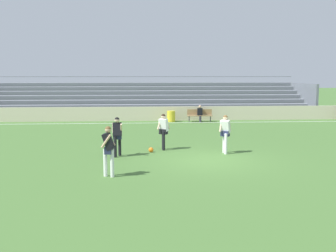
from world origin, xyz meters
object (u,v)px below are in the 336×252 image
trash_bin (171,116)px  bench_far_left (200,114)px  bleacher_stand (140,99)px  player_white_wide_right (163,129)px  soccer_ball (151,150)px  player_dark_deep_cover (108,147)px  player_white_dropping_back (225,131)px  spectator_seated (200,112)px  player_dark_on_ball (117,133)px

trash_bin → bench_far_left: bearing=-4.3°
bleacher_stand → player_white_wide_right: 14.87m
player_white_wide_right → soccer_ball: size_ratio=7.52×
bench_far_left → player_dark_deep_cover: (-5.40, -15.09, 0.49)m
player_white_dropping_back → spectator_seated: bearing=86.8°
bench_far_left → trash_bin: size_ratio=2.27×
bleacher_stand → player_dark_on_ball: 16.21m
player_white_wide_right → bench_far_left: bearing=72.6°
bleacher_stand → player_dark_on_ball: (-0.99, -16.17, -0.42)m
soccer_ball → player_dark_on_ball: bearing=-150.8°
trash_bin → player_white_wide_right: player_white_wide_right is taller
soccer_ball → spectator_seated: bearing=70.5°
player_dark_deep_cover → soccer_ball: (1.54, 4.08, -0.92)m
bleacher_stand → spectator_seated: (4.30, -4.48, -0.71)m
bench_far_left → soccer_ball: size_ratio=8.18×
trash_bin → player_white_wide_right: size_ratio=0.48×
player_white_dropping_back → soccer_ball: (-3.22, 0.49, -0.90)m
player_dark_on_ball → player_white_wide_right: 2.42m
player_dark_deep_cover → soccer_ball: 4.46m
bleacher_stand → player_white_dropping_back: bleacher_stand is taller
player_white_wide_right → player_dark_on_ball: bearing=-146.4°
bench_far_left → trash_bin: bearing=175.7°
bench_far_left → player_dark_deep_cover: 16.04m
player_dark_on_ball → player_white_dropping_back: size_ratio=0.99×
trash_bin → bleacher_stand: bearing=117.9°
player_dark_on_ball → player_white_wide_right: size_ratio=1.01×
spectator_seated → bench_far_left: bearing=90.0°
bleacher_stand → player_white_dropping_back: size_ratio=16.42×
bench_far_left → player_white_wide_right: 10.97m
spectator_seated → player_white_wide_right: 10.86m
bench_far_left → spectator_seated: 0.19m
player_white_dropping_back → soccer_ball: player_white_dropping_back is taller
trash_bin → player_white_dropping_back: player_white_dropping_back is taller
spectator_seated → player_dark_on_ball: player_dark_on_ball is taller
trash_bin → player_white_dropping_back: 11.76m
player_dark_on_ball → player_white_dropping_back: (4.65, 0.31, 0.02)m
trash_bin → player_dark_on_ball: player_dark_on_ball is taller
bleacher_stand → player_dark_deep_cover: size_ratio=16.07×
bleacher_stand → player_white_wide_right: size_ratio=16.78×
bleacher_stand → player_white_wide_right: (1.03, -14.83, -0.43)m
trash_bin → player_white_dropping_back: bearing=-83.0°
bleacher_stand → soccer_ball: size_ratio=126.09×
spectator_seated → soccer_ball: bearing=-109.5°
trash_bin → player_dark_on_ball: size_ratio=0.48×
player_white_wide_right → bleacher_stand: bearing=94.0°
spectator_seated → player_white_dropping_back: (-0.64, -11.38, 0.31)m
bleacher_stand → player_dark_deep_cover: bearing=-93.2°
bench_far_left → spectator_seated: bearing=-90.0°
bleacher_stand → soccer_ball: (0.44, -15.37, -1.31)m
trash_bin → spectator_seated: 2.12m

